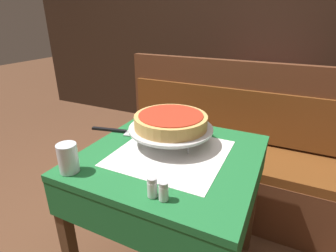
% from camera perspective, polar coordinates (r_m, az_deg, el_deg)
% --- Properties ---
extents(dining_table_front, '(0.75, 0.75, 0.74)m').
position_cam_1_polar(dining_table_front, '(1.23, 0.62, -10.50)').
color(dining_table_front, '#1E6B33').
rests_on(dining_table_front, ground_plane).
extents(dining_table_rear, '(0.80, 0.80, 0.74)m').
position_cam_1_polar(dining_table_rear, '(2.53, 19.34, 6.32)').
color(dining_table_rear, red).
rests_on(dining_table_rear, ground_plane).
extents(booth_bench, '(1.80, 0.47, 1.02)m').
position_cam_1_polar(booth_bench, '(1.94, 14.44, -8.55)').
color(booth_bench, brown).
rests_on(booth_bench, ground_plane).
extents(back_wall_panel, '(6.00, 0.04, 2.40)m').
position_cam_1_polar(back_wall_panel, '(3.02, 18.67, 20.01)').
color(back_wall_panel, black).
rests_on(back_wall_panel, ground_plane).
extents(pizza_pan_stand, '(0.39, 0.39, 0.08)m').
position_cam_1_polar(pizza_pan_stand, '(1.22, 0.61, -0.65)').
color(pizza_pan_stand, '#ADADB2').
rests_on(pizza_pan_stand, dining_table_front).
extents(deep_dish_pizza, '(0.34, 0.34, 0.06)m').
position_cam_1_polar(deep_dish_pizza, '(1.21, 0.62, 1.13)').
color(deep_dish_pizza, tan).
rests_on(deep_dish_pizza, pizza_pan_stand).
extents(pizza_server, '(0.29, 0.11, 0.01)m').
position_cam_1_polar(pizza_server, '(1.39, -10.53, -1.08)').
color(pizza_server, '#BCBCC1').
rests_on(pizza_server, dining_table_front).
extents(water_glass_near, '(0.08, 0.08, 0.12)m').
position_cam_1_polar(water_glass_near, '(1.08, -20.93, -6.53)').
color(water_glass_near, silver).
rests_on(water_glass_near, dining_table_front).
extents(salt_shaker, '(0.03, 0.03, 0.07)m').
position_cam_1_polar(salt_shaker, '(0.89, -3.44, -13.14)').
color(salt_shaker, silver).
rests_on(salt_shaker, dining_table_front).
extents(pepper_shaker, '(0.03, 0.03, 0.07)m').
position_cam_1_polar(pepper_shaker, '(0.88, -0.98, -13.97)').
color(pepper_shaker, silver).
rests_on(pepper_shaker, dining_table_front).
extents(condiment_caddy, '(0.13, 0.13, 0.18)m').
position_cam_1_polar(condiment_caddy, '(2.56, 18.48, 10.40)').
color(condiment_caddy, black).
rests_on(condiment_caddy, dining_table_rear).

